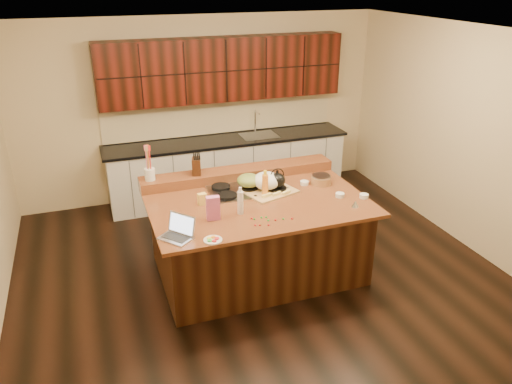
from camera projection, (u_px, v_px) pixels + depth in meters
name	position (u px, v px, depth m)	size (l,w,h in m)	color
room	(258.00, 164.00, 5.37)	(5.52, 5.02, 2.72)	black
island	(257.00, 236.00, 5.73)	(2.40, 1.60, 0.92)	black
back_ledge	(238.00, 173.00, 6.12)	(2.40, 0.30, 0.12)	black
cooktop	(249.00, 189.00, 5.79)	(0.92, 0.52, 0.05)	gray
back_counter	(227.00, 135.00, 7.52)	(3.70, 0.66, 2.40)	silver
kettle	(277.00, 180.00, 5.73)	(0.19, 0.19, 0.17)	black
green_bowl	(249.00, 180.00, 5.75)	(0.28, 0.28, 0.15)	olive
laptop	(178.00, 232.00, 4.76)	(0.38, 0.39, 0.21)	#B7B7BC
oil_bottle	(265.00, 186.00, 5.56)	(0.07, 0.07, 0.27)	orange
vinegar_bottle	(240.00, 203.00, 5.19)	(0.06, 0.06, 0.25)	silver
wooden_tray	(268.00, 183.00, 5.73)	(0.65, 0.55, 0.22)	tan
ramekin_a	(364.00, 196.00, 5.59)	(0.10, 0.10, 0.04)	white
ramekin_b	(340.00, 195.00, 5.62)	(0.10, 0.10, 0.04)	white
ramekin_c	(304.00, 183.00, 5.94)	(0.10, 0.10, 0.04)	white
strainer_bowl	(321.00, 180.00, 5.95)	(0.24, 0.24, 0.09)	#996B3F
kitchen_timer	(355.00, 204.00, 5.38)	(0.08, 0.08, 0.07)	silver
pink_bag	(213.00, 208.00, 5.07)	(0.14, 0.07, 0.25)	#C95E9A
candy_plate	(213.00, 240.00, 4.71)	(0.18, 0.18, 0.01)	white
package_box	(202.00, 199.00, 5.42)	(0.09, 0.06, 0.13)	#EDC653
utensil_crock	(150.00, 174.00, 5.74)	(0.12, 0.12, 0.14)	white
knife_block	(196.00, 166.00, 5.90)	(0.10, 0.16, 0.20)	black
gumdrop_0	(252.00, 218.00, 5.12)	(0.02, 0.02, 0.02)	red
gumdrop_1	(261.00, 217.00, 5.14)	(0.02, 0.02, 0.02)	#198C26
gumdrop_2	(275.00, 220.00, 5.09)	(0.02, 0.02, 0.02)	red
gumdrop_3	(266.00, 217.00, 5.14)	(0.02, 0.02, 0.02)	#198C26
gumdrop_4	(252.00, 218.00, 5.12)	(0.02, 0.02, 0.02)	red
gumdrop_5	(283.00, 219.00, 5.11)	(0.02, 0.02, 0.02)	#198C26
gumdrop_6	(255.00, 225.00, 4.98)	(0.02, 0.02, 0.02)	red
gumdrop_7	(268.00, 220.00, 5.08)	(0.02, 0.02, 0.02)	#198C26
gumdrop_8	(268.00, 225.00, 4.99)	(0.02, 0.02, 0.02)	red
gumdrop_9	(254.00, 219.00, 5.11)	(0.02, 0.02, 0.02)	#198C26
gumdrop_10	(292.00, 219.00, 5.11)	(0.02, 0.02, 0.02)	red
gumdrop_11	(260.00, 225.00, 4.99)	(0.02, 0.02, 0.02)	#198C26
gumdrop_12	(260.00, 225.00, 4.99)	(0.02, 0.02, 0.02)	red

